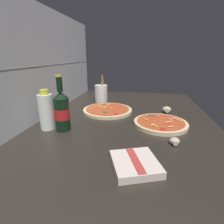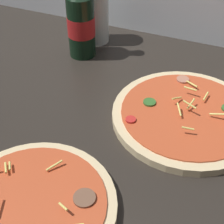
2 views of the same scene
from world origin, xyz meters
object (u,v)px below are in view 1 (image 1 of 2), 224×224
object	(u,v)px
mushroom_right	(175,141)
dish_towel	(135,164)
beer_bottle	(62,111)
utensil_crock	(101,93)
pizza_far	(108,110)
oil_bottle	(46,111)
pizza_near	(160,123)
mushroom_left	(167,110)

from	to	relation	value
mushroom_right	dish_towel	size ratio (longest dim) A/B	0.23
mushroom_right	beer_bottle	bearing A→B (deg)	83.33
utensil_crock	dish_towel	size ratio (longest dim) A/B	1.07
pizza_far	mushroom_right	distance (cm)	49.09
beer_bottle	mushroom_right	size ratio (longest dim) A/B	5.99
pizza_far	utensil_crock	xyz separation A→B (cm)	(23.91, 9.57, 5.26)
oil_bottle	mushroom_right	distance (cm)	56.76
oil_bottle	mushroom_right	bearing A→B (deg)	-96.04
utensil_crock	pizza_near	bearing A→B (deg)	-135.76
pizza_far	dish_towel	size ratio (longest dim) A/B	1.63
pizza_far	dish_towel	distance (cm)	56.24
dish_towel	oil_bottle	bearing A→B (deg)	61.16
pizza_near	dish_towel	xyz separation A→B (cm)	(-36.21, 10.65, 0.19)
beer_bottle	dish_towel	bearing A→B (deg)	-123.73
pizza_far	beer_bottle	size ratio (longest dim) A/B	1.18
pizza_far	beer_bottle	xyz separation A→B (cm)	(-30.17, 14.68, 8.32)
pizza_near	utensil_crock	size ratio (longest dim) A/B	1.34
dish_towel	mushroom_left	bearing A→B (deg)	-15.63
pizza_near	mushroom_right	distance (cm)	19.53
dish_towel	pizza_far	bearing A→B (deg)	20.03
mushroom_left	dish_towel	distance (cm)	59.41
beer_bottle	dish_towel	size ratio (longest dim) A/B	1.38
beer_bottle	oil_bottle	bearing A→B (deg)	87.90
mushroom_left	utensil_crock	size ratio (longest dim) A/B	0.29
oil_bottle	beer_bottle	bearing A→B (deg)	-92.10
oil_bottle	utensil_crock	world-z (taller)	utensil_crock
mushroom_left	oil_bottle	bearing A→B (deg)	120.70
pizza_far	beer_bottle	bearing A→B (deg)	154.05
pizza_far	dish_towel	bearing A→B (deg)	-159.97
utensil_crock	oil_bottle	bearing A→B (deg)	166.56
pizza_near	beer_bottle	world-z (taller)	beer_bottle
pizza_near	mushroom_left	distance (cm)	21.69
oil_bottle	mushroom_left	bearing A→B (deg)	-59.30
beer_bottle	mushroom_left	bearing A→B (deg)	-55.34
beer_bottle	utensil_crock	distance (cm)	54.40
pizza_far	utensil_crock	world-z (taller)	utensil_crock
pizza_near	mushroom_left	bearing A→B (deg)	-14.33
mushroom_right	utensil_crock	world-z (taller)	utensil_crock
mushroom_right	utensil_crock	distance (cm)	73.83
mushroom_left	dish_towel	size ratio (longest dim) A/B	0.30
oil_bottle	utensil_crock	size ratio (longest dim) A/B	0.95
mushroom_right	pizza_near	bearing A→B (deg)	10.83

